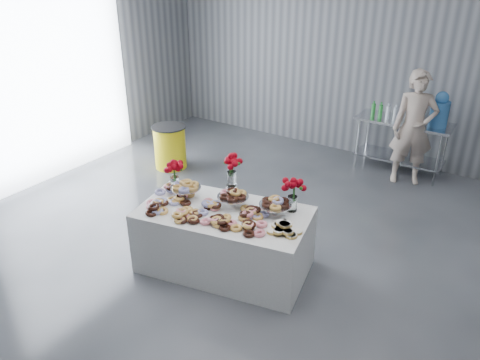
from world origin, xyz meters
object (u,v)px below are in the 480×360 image
at_px(display_table, 224,240).
at_px(person, 414,128).
at_px(trash_barrel, 170,147).
at_px(prep_table, 402,137).
at_px(water_jug, 440,111).

bearing_deg(display_table, person, 72.41).
bearing_deg(trash_barrel, person, 25.39).
height_order(prep_table, water_jug, water_jug).
xyz_separation_m(display_table, water_jug, (1.39, 3.81, 0.77)).
relative_size(prep_table, trash_barrel, 2.03).
bearing_deg(prep_table, trash_barrel, -149.15).
height_order(display_table, prep_table, prep_table).
distance_m(prep_table, person, 0.47).
bearing_deg(water_jug, display_table, -110.02).
relative_size(display_table, trash_barrel, 2.57).
bearing_deg(person, trash_barrel, -177.04).
xyz_separation_m(prep_table, person, (0.22, -0.30, 0.28)).
bearing_deg(prep_table, display_table, -103.13).
bearing_deg(display_table, prep_table, 76.87).
distance_m(display_table, prep_table, 3.92).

